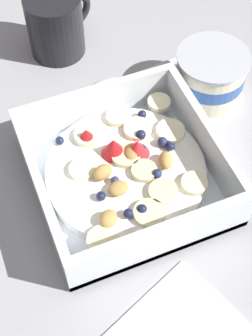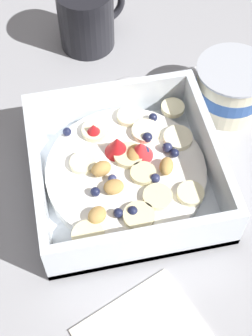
# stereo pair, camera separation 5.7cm
# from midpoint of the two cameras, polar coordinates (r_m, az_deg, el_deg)

# --- Properties ---
(ground_plane) EXTENTS (2.40, 2.40, 0.00)m
(ground_plane) POSITION_cam_midpoint_polar(r_m,az_deg,el_deg) (0.60, -3.74, -0.75)
(ground_plane) COLOR #9E9EA3
(fruit_bowl) EXTENTS (0.21, 0.21, 0.07)m
(fruit_bowl) POSITION_cam_midpoint_polar(r_m,az_deg,el_deg) (0.58, -2.79, -0.61)
(fruit_bowl) COLOR white
(fruit_bowl) RESTS_ON ground
(spoon) EXTENTS (0.04, 0.17, 0.01)m
(spoon) POSITION_cam_midpoint_polar(r_m,az_deg,el_deg) (0.70, -2.69, 10.29)
(spoon) COLOR silver
(spoon) RESTS_ON ground
(yogurt_cup) EXTENTS (0.10, 0.10, 0.07)m
(yogurt_cup) POSITION_cam_midpoint_polar(r_m,az_deg,el_deg) (0.67, 7.36, 10.50)
(yogurt_cup) COLOR beige
(yogurt_cup) RESTS_ON ground
(coffee_mug) EXTENTS (0.08, 0.11, 0.09)m
(coffee_mug) POSITION_cam_midpoint_polar(r_m,az_deg,el_deg) (0.73, -10.51, 15.97)
(coffee_mug) COLOR black
(coffee_mug) RESTS_ON ground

